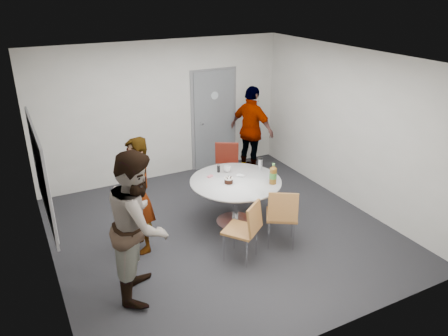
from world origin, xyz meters
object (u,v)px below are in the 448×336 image
chair_near_right (282,213)px  person_left (139,224)px  table (238,186)px  person_main (138,196)px  person_right (252,130)px  door (214,120)px  chair_near_left (247,226)px  whiteboard (41,172)px  chair_far (227,163)px

chair_near_right → person_left: size_ratio=0.49×
table → person_main: bearing=-179.4°
table → person_right: size_ratio=0.81×
door → person_right: 0.83m
chair_near_left → chair_near_right: chair_near_right is taller
table → chair_near_right: bearing=-76.5°
whiteboard → person_left: size_ratio=0.99×
chair_near_right → person_left: (-2.12, -0.01, 0.38)m
person_main → person_right: 3.40m
table → person_main: person_main is taller
person_right → person_main: bearing=99.9°
chair_near_right → table: bearing=135.6°
door → whiteboard: door is taller
person_right → chair_far: bearing=104.3°
door → whiteboard: (-3.56, -2.28, 0.42)m
whiteboard → chair_near_left: size_ratio=2.09×
table → chair_near_left: size_ratio=1.61×
chair_near_right → person_left: person_left is taller
table → chair_near_left: table is taller
door → chair_near_right: size_ratio=2.25×
table → whiteboard: bearing=178.8°
door → chair_near_right: (-0.50, -3.28, -0.45)m
chair_near_left → person_left: 1.55m
chair_far → person_left: person_left is taller
door → person_right: (0.56, -0.61, -0.13)m
chair_near_left → door: bearing=34.4°
chair_far → door: bearing=-75.8°
table → person_main: 1.64m
table → chair_far: bearing=71.2°
table → chair_near_right: size_ratio=1.55×
door → person_main: size_ratio=1.23×
door → table: bearing=-107.3°
whiteboard → person_main: size_ratio=1.10×
chair_near_right → chair_far: 2.03m
chair_near_left → person_right: (1.69, 2.73, 0.34)m
chair_near_left → person_main: person_main is taller
whiteboard → person_right: (4.12, 1.67, -0.55)m
chair_far → person_main: (-2.00, -1.10, 0.28)m
person_main → person_left: 0.97m
table → chair_far: table is taller
person_right → table: bearing=122.4°
chair_far → person_right: 1.17m
chair_far → person_main: size_ratio=0.55×
door → chair_far: door is taller
chair_near_left → person_main: (-1.23, 0.98, 0.31)m
whiteboard → chair_near_right: size_ratio=2.02×
chair_near_left → chair_far: bearing=32.8°
door → chair_far: (-0.36, -1.26, -0.44)m
table → person_left: bearing=-153.5°
chair_near_right → chair_far: size_ratio=0.99×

